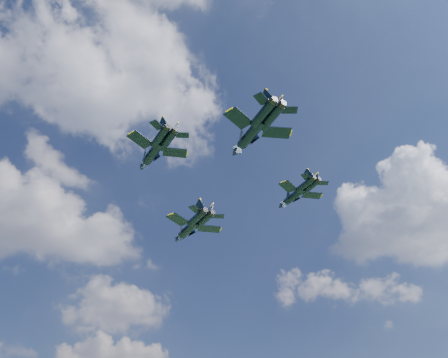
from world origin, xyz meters
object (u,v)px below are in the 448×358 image
jet_lead (188,229)px  jet_left (152,153)px  jet_slot (250,134)px  jet_right (294,196)px

jet_lead → jet_left: jet_left is taller
jet_lead → jet_left: bearing=-133.1°
jet_left → jet_slot: size_ratio=0.90×
jet_lead → jet_right: jet_right is taller
jet_lead → jet_right: size_ratio=1.24×
jet_right → jet_slot: 23.41m
jet_left → jet_right: bearing=-2.6°
jet_lead → jet_left: size_ratio=1.15×
jet_slot → jet_left: bearing=138.8°
jet_left → jet_slot: jet_slot is taller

